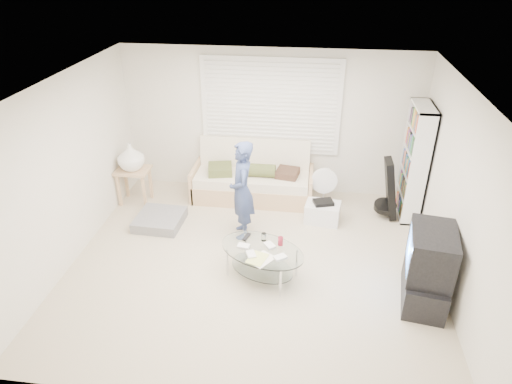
# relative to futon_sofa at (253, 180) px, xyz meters

# --- Properties ---
(ground) EXTENTS (5.00, 5.00, 0.00)m
(ground) POSITION_rel_futon_sofa_xyz_m (0.26, -1.87, -0.33)
(ground) COLOR #BFAE94
(ground) RESTS_ON ground
(room_shell) EXTENTS (5.02, 4.52, 2.51)m
(room_shell) POSITION_rel_futon_sofa_xyz_m (0.26, -1.39, 1.30)
(room_shell) COLOR silver
(room_shell) RESTS_ON ground
(window_blinds) EXTENTS (2.32, 0.08, 1.62)m
(window_blinds) POSITION_rel_futon_sofa_xyz_m (0.26, 0.33, 1.22)
(window_blinds) COLOR silver
(window_blinds) RESTS_ON ground
(futon_sofa) EXTENTS (2.05, 0.83, 1.00)m
(futon_sofa) POSITION_rel_futon_sofa_xyz_m (0.00, 0.00, 0.00)
(futon_sofa) COLOR tan
(futon_sofa) RESTS_ON ground
(grey_floor_pillow) EXTENTS (0.73, 0.73, 0.16)m
(grey_floor_pillow) POSITION_rel_futon_sofa_xyz_m (-1.34, -1.07, -0.25)
(grey_floor_pillow) COLOR slate
(grey_floor_pillow) RESTS_ON ground
(side_table) EXTENTS (0.55, 0.44, 1.08)m
(side_table) POSITION_rel_futon_sofa_xyz_m (-1.96, -0.42, 0.47)
(side_table) COLOR tan
(side_table) RESTS_ON ground
(bookshelf) EXTENTS (0.29, 0.78, 1.84)m
(bookshelf) POSITION_rel_futon_sofa_xyz_m (2.58, -0.22, 0.59)
(bookshelf) COLOR white
(bookshelf) RESTS_ON ground
(guitar_case) EXTENTS (0.36, 0.37, 0.99)m
(guitar_case) POSITION_rel_futon_sofa_xyz_m (2.24, -0.37, 0.11)
(guitar_case) COLOR black
(guitar_case) RESTS_ON ground
(floor_fan) EXTENTS (0.44, 0.29, 0.72)m
(floor_fan) POSITION_rel_futon_sofa_xyz_m (1.22, -0.17, 0.09)
(floor_fan) COLOR white
(floor_fan) RESTS_ON ground
(storage_bin) EXTENTS (0.58, 0.44, 0.37)m
(storage_bin) POSITION_rel_futon_sofa_xyz_m (1.21, -0.64, -0.16)
(storage_bin) COLOR white
(storage_bin) RESTS_ON ground
(tv_unit) EXTENTS (0.62, 0.98, 1.00)m
(tv_unit) POSITION_rel_futon_sofa_xyz_m (2.45, -2.32, 0.16)
(tv_unit) COLOR black
(tv_unit) RESTS_ON ground
(coffee_table) EXTENTS (1.35, 1.13, 0.55)m
(coffee_table) POSITION_rel_futon_sofa_xyz_m (0.41, -2.13, 0.02)
(coffee_table) COLOR silver
(coffee_table) RESTS_ON ground
(standing_person) EXTENTS (0.48, 0.62, 1.52)m
(standing_person) POSITION_rel_futon_sofa_xyz_m (0.00, -1.18, 0.43)
(standing_person) COLOR #2F4A60
(standing_person) RESTS_ON ground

